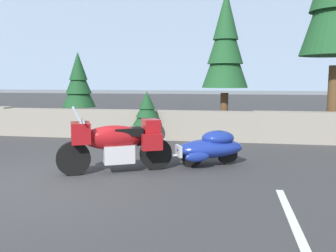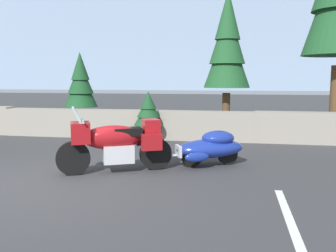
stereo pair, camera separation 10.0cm
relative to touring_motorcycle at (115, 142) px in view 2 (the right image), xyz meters
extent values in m
plane|color=#38383A|center=(-1.07, -0.98, -0.62)|extent=(80.00, 80.00, 0.00)
cube|color=gray|center=(-1.07, 4.18, -0.18)|extent=(8.00, 0.57, 0.89)
cube|color=#7F93AD|center=(-1.07, 94.15, 7.38)|extent=(240.00, 80.00, 16.00)
cylinder|color=black|center=(-0.74, -0.36, -0.29)|extent=(0.65, 0.41, 0.66)
cylinder|color=black|center=(0.75, 0.36, -0.29)|extent=(0.65, 0.41, 0.66)
cube|color=silver|center=(0.05, 0.02, -0.24)|extent=(0.73, 0.66, 0.36)
ellipsoid|color=maroon|center=(-0.04, -0.02, 0.09)|extent=(1.27, 0.92, 0.48)
cube|color=maroon|center=(-0.60, -0.29, 0.21)|extent=(0.55, 0.63, 0.40)
cube|color=#9EB7C6|center=(-0.65, -0.31, 0.54)|extent=(0.36, 0.48, 0.34)
cube|color=black|center=(0.23, 0.11, 0.19)|extent=(0.66, 0.57, 0.16)
cube|color=maroon|center=(0.66, 0.32, 0.29)|extent=(0.46, 0.50, 0.28)
cube|color=maroon|center=(0.74, 0.03, 0.01)|extent=(0.43, 0.32, 0.32)
cube|color=maroon|center=(0.48, 0.57, 0.01)|extent=(0.43, 0.32, 0.32)
cylinder|color=silver|center=(-0.56, -0.27, 0.44)|extent=(0.34, 0.65, 0.04)
cylinder|color=silver|center=(-0.69, -0.34, -0.04)|extent=(0.26, 0.17, 0.54)
cylinder|color=black|center=(1.46, 0.71, -0.40)|extent=(0.44, 0.28, 0.44)
cylinder|color=black|center=(2.20, 1.07, -0.40)|extent=(0.44, 0.28, 0.44)
ellipsoid|color=navy|center=(1.83, 0.89, -0.24)|extent=(1.65, 1.27, 0.40)
ellipsoid|color=navy|center=(1.99, 0.97, -0.02)|extent=(0.89, 0.82, 0.32)
cube|color=silver|center=(1.19, 0.58, -0.26)|extent=(0.19, 0.31, 0.24)
ellipsoid|color=navy|center=(1.60, 0.42, -0.34)|extent=(0.53, 0.35, 0.20)
ellipsoid|color=navy|center=(1.32, 1.00, -0.34)|extent=(0.53, 0.35, 0.20)
cylinder|color=silver|center=(0.84, 0.41, -0.35)|extent=(0.65, 0.35, 0.05)
cylinder|color=brown|center=(5.38, 5.10, 0.52)|extent=(0.36, 0.36, 2.28)
cylinder|color=brown|center=(2.03, 5.73, 0.07)|extent=(0.27, 0.27, 1.39)
cone|color=#1E5128|center=(2.03, 5.73, 2.05)|extent=(1.55, 1.55, 2.20)
cone|color=#1E5128|center=(2.03, 5.73, 2.71)|extent=(1.20, 1.20, 1.92)
cone|color=#1E5128|center=(2.03, 5.73, 3.38)|extent=(0.85, 0.85, 1.65)
cylinder|color=brown|center=(-2.93, 5.02, -0.22)|extent=(0.21, 0.21, 0.80)
cone|color=#194723|center=(-2.93, 5.02, 0.92)|extent=(1.13, 1.13, 1.27)
cone|color=#194723|center=(-2.93, 5.02, 1.30)|extent=(0.88, 0.88, 1.11)
cone|color=#194723|center=(-2.93, 5.02, 1.69)|extent=(0.62, 0.62, 0.95)
cylinder|color=brown|center=(-0.20, 3.66, -0.40)|extent=(0.17, 0.17, 0.43)
cone|color=#194723|center=(-0.20, 3.66, 0.21)|extent=(0.87, 0.87, 0.69)
cone|color=#194723|center=(-0.20, 3.66, 0.42)|extent=(0.67, 0.67, 0.60)
cone|color=#194723|center=(-0.20, 3.66, 0.63)|extent=(0.48, 0.48, 0.51)
cube|color=silver|center=(3.09, -2.48, -0.62)|extent=(0.12, 3.60, 0.01)
camera|label=1|loc=(2.25, -6.85, 1.23)|focal=38.86mm
camera|label=2|loc=(2.35, -6.83, 1.23)|focal=38.86mm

